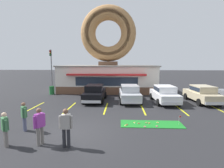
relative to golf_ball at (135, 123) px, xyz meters
name	(u,v)px	position (x,y,z in m)	size (l,w,h in m)	color
ground_plane	(74,132)	(-3.35, -1.39, -0.05)	(160.00, 160.00, 0.00)	#232326
donut_shop_building	(108,62)	(-2.54, 12.55, 3.69)	(12.30, 6.75, 10.96)	brown
putting_mat	(151,124)	(1.01, 0.00, -0.04)	(3.70, 1.31, 0.03)	#197523
mini_donut_near_left	(157,126)	(1.24, -0.43, 0.00)	(0.13, 0.13, 0.04)	#D8667F
mini_donut_near_right	(145,127)	(0.54, -0.52, 0.00)	(0.13, 0.13, 0.04)	#D8667F
mini_donut_mid_left	(125,125)	(-0.57, -0.40, 0.00)	(0.13, 0.13, 0.04)	#E5C666
mini_donut_mid_centre	(139,123)	(0.24, 0.00, 0.00)	(0.13, 0.13, 0.04)	brown
mini_donut_mid_right	(146,123)	(0.71, 0.13, 0.00)	(0.13, 0.13, 0.04)	#A5724C
mini_donut_far_left	(149,123)	(0.87, 0.06, 0.00)	(0.13, 0.13, 0.04)	#D17F47
mini_donut_far_centre	(158,123)	(1.42, 0.21, 0.00)	(0.13, 0.13, 0.04)	#E5C666
mini_donut_far_right	(134,123)	(-0.01, 0.13, 0.00)	(0.13, 0.13, 0.04)	#E5C666
mini_donut_extra	(127,125)	(-0.47, -0.25, 0.00)	(0.13, 0.13, 0.04)	brown
golf_ball	(135,123)	(0.00, 0.00, 0.00)	(0.04, 0.04, 0.04)	white
putting_flag_pin	(180,118)	(2.64, -0.07, 0.39)	(0.13, 0.01, 0.55)	silver
car_white	(164,93)	(3.16, 5.89, 0.82)	(2.16, 4.64, 1.60)	silver
car_black	(95,92)	(-3.38, 6.22, 0.82)	(1.98, 4.56, 1.60)	black
car_silver	(130,93)	(-0.04, 6.16, 0.82)	(2.14, 4.63, 1.60)	#B2B5BA
car_champagne	(202,93)	(6.67, 6.12, 0.82)	(2.16, 4.64, 1.60)	#BCAD89
pedestrian_blue_sweater_man	(66,126)	(-3.22, -3.11, 0.92)	(0.60, 0.26, 1.74)	#232328
pedestrian_hooded_kid	(24,115)	(-6.08, -1.38, 0.82)	(0.43, 0.47, 1.59)	#474C66
pedestrian_leather_jacket_man	(40,125)	(-4.47, -2.94, 0.90)	(0.40, 0.53, 1.71)	slate
pedestrian_clipboard_woman	(5,128)	(-5.92, -3.17, 0.80)	(0.45, 0.45, 1.55)	slate
trash_bin	(52,90)	(-8.98, 9.55, 0.45)	(0.57, 0.57, 0.97)	#1E662D
traffic_light_pole	(51,63)	(-12.15, 17.44, 3.66)	(0.28, 0.47, 5.80)	#595B60
parking_stripe_far_left	(35,107)	(-8.08, 3.61, -0.05)	(0.12, 3.60, 0.01)	yellow
parking_stripe_left	(70,108)	(-5.08, 3.61, -0.05)	(0.12, 3.60, 0.01)	yellow
parking_stripe_mid_left	(106,108)	(-2.08, 3.61, -0.05)	(0.12, 3.60, 0.01)	yellow
parking_stripe_centre	(143,109)	(0.92, 3.61, -0.05)	(0.12, 3.60, 0.01)	yellow
parking_stripe_mid_right	(180,109)	(3.92, 3.61, -0.05)	(0.12, 3.60, 0.01)	yellow
parking_stripe_right	(219,110)	(6.92, 3.61, -0.05)	(0.12, 3.60, 0.01)	yellow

